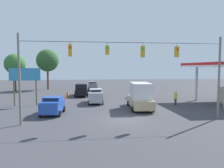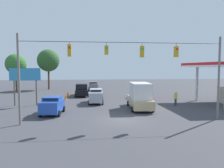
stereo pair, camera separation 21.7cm
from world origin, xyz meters
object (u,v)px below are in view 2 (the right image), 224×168
Objects in this scene: traffic_cone_nearest at (56,109)px; pedestrian at (176,98)px; sedan_grey_withflow_deep at (93,86)px; traffic_cone_fifth at (68,95)px; traffic_cone_farthest at (68,92)px; roadside_billboard at (25,78)px; overhead_signal_span at (124,67)px; traffic_cone_second at (60,104)px; traffic_cone_fourth at (66,97)px; sedan_blue_parked_shoulder at (52,105)px; box_truck_tan_crossing_near at (140,96)px; traffic_cone_third at (62,100)px; tree_horizon_left at (48,61)px; tree_horizon_right at (16,64)px; pickup_truck_black_withflow_far at (82,90)px; pickup_truck_red_oncoming_far at (142,92)px; sedan_silver_withflow_mid at (96,96)px.

traffic_cone_nearest is 15.03m from pedestrian.
sedan_grey_withflow_deep is 11.13m from traffic_cone_fifth.
traffic_cone_farthest is 12.78m from roadside_billboard.
overhead_signal_span is 19.71m from traffic_cone_fifth.
traffic_cone_nearest is 7.46m from roadside_billboard.
traffic_cone_fourth is (-0.17, -6.23, 0.00)m from traffic_cone_second.
sedan_grey_withflow_deep is (-5.09, -23.98, 0.01)m from sedan_blue_parked_shoulder.
traffic_cone_fourth is 16.29m from pedestrian.
box_truck_tan_crossing_near is at bearing 121.83° from traffic_cone_farthest.
traffic_cone_fourth is at bearing 91.15° from traffic_cone_farthest.
traffic_cone_second is 13.05m from traffic_cone_farthest.
roadside_billboard reaches higher than traffic_cone_second.
traffic_cone_third is 0.15× the size of roadside_billboard.
tree_horizon_right is at bearing 26.65° from tree_horizon_left.
tree_horizon_left is (5.24, -13.09, 6.10)m from traffic_cone_fifth.
traffic_cone_fifth is 15.36m from tree_horizon_left.
traffic_cone_farthest is at bearing -88.85° from traffic_cone_fourth.
box_truck_tan_crossing_near is 11.19m from traffic_cone_third.
pickup_truck_black_withflow_far is 7.24× the size of traffic_cone_fifth.
traffic_cone_second is (0.00, -3.49, 0.00)m from traffic_cone_nearest.
pickup_truck_black_withflow_far is at bearing 121.32° from tree_horizon_left.
traffic_cone_fourth is 1.00× the size of traffic_cone_fifth.
traffic_cone_second is at bearing -93.00° from sedan_blue_parked_shoulder.
traffic_cone_farthest is (-0.03, -13.05, 0.00)m from traffic_cone_second.
traffic_cone_farthest is (9.65, -15.54, -1.16)m from box_truck_tan_crossing_near.
sedan_blue_parked_shoulder is 16.77m from pickup_truck_red_oncoming_far.
box_truck_tan_crossing_near is 0.85× the size of tree_horizon_right.
traffic_cone_second is 6.23m from traffic_cone_fourth.
pickup_truck_red_oncoming_far is 16.09m from traffic_cone_nearest.
tree_horizon_left is 6.85m from tree_horizon_right.
pickup_truck_black_withflow_far reaches higher than traffic_cone_second.
pedestrian is (-12.25, 11.18, -0.03)m from pickup_truck_black_withflow_far.
overhead_signal_span is at bearing 120.51° from traffic_cone_third.
overhead_signal_span is 16.68m from pickup_truck_red_oncoming_far.
box_truck_tan_crossing_near is 3.57× the size of pedestrian.
roadside_billboard is (4.69, 8.08, 3.24)m from traffic_cone_fifth.
sedan_silver_withflow_mid is at bearing 132.52° from tree_horizon_right.
tree_horizon_left reaches higher than traffic_cone_fifth.
traffic_cone_nearest is 1.00× the size of traffic_cone_third.
traffic_cone_third is 20.67m from tree_horizon_right.
box_truck_tan_crossing_near is at bearing 128.01° from traffic_cone_fifth.
pedestrian is at bearing 154.00° from traffic_cone_fourth.
sedan_blue_parked_shoulder is 0.46× the size of tree_horizon_left.
traffic_cone_nearest is 16.54m from traffic_cone_farthest.
roadside_billboard reaches higher than pedestrian.
traffic_cone_nearest is 27.35m from tree_horizon_left.
traffic_cone_second is (2.55, 10.27, -0.61)m from pickup_truck_black_withflow_far.
pickup_truck_black_withflow_far is 16.58m from pedestrian.
overhead_signal_span is at bearing 107.38° from traffic_cone_farthest.
traffic_cone_nearest and traffic_cone_second have the same top height.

